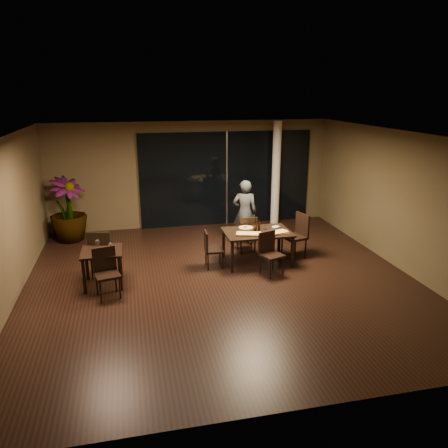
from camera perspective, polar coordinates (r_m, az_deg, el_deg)
ground at (r=9.24m, az=-0.29°, el=-7.34°), size 8.00×8.00×0.00m
wall_back at (r=12.61m, az=-4.23°, el=6.49°), size 8.00×0.10×3.00m
wall_front at (r=5.09m, az=9.56°, el=-10.38°), size 8.00×0.10×3.00m
wall_left at (r=8.84m, az=-26.92°, el=-0.05°), size 0.10×8.00×3.00m
wall_right at (r=10.34m, az=22.24°, el=2.85°), size 0.10×8.00×3.00m
ceiling at (r=8.44m, az=-0.32°, el=11.65°), size 8.00×8.00×0.04m
window_panel at (r=12.73m, az=0.32°, el=5.95°), size 5.00×0.06×2.70m
column at (r=12.79m, az=6.80°, el=6.57°), size 0.24×0.24×3.00m
main_table at (r=9.95m, az=4.36°, el=-1.38°), size 1.50×1.00×0.75m
side_table at (r=9.12m, az=-15.65°, el=-4.10°), size 0.80×0.80×0.75m
chair_main_far at (r=10.58m, az=3.05°, el=-1.11°), size 0.44×0.44×0.93m
chair_main_near at (r=9.43m, az=5.98°, el=-3.51°), size 0.55×0.55×0.92m
chair_main_left at (r=9.70m, az=-1.76°, el=-3.06°), size 0.41×0.41×0.85m
chair_main_right at (r=10.45m, az=9.58°, el=-1.17°), size 0.59×0.59×1.05m
chair_side_far at (r=9.56m, az=-15.74°, el=-3.39°), size 0.57×0.57×1.04m
chair_side_near at (r=8.69m, az=-15.14°, el=-5.78°), size 0.54×0.54×0.96m
diner at (r=11.06m, az=2.72°, el=1.49°), size 0.65×0.52×1.69m
potted_plant at (r=12.05m, az=-19.72°, el=1.79°), size 1.30×1.30×1.68m
pizza_board_left at (r=9.68m, az=3.24°, el=-1.37°), size 0.60×0.41×0.01m
pizza_board_right at (r=9.82m, az=6.88°, el=-1.19°), size 0.59×0.35×0.01m
oblong_pizza_left at (r=9.67m, az=3.24°, el=-1.28°), size 0.57×0.37×0.02m
oblong_pizza_right at (r=9.82m, az=6.88°, el=-1.10°), size 0.53×0.35×0.02m
round_pizza at (r=10.14m, az=2.87°, el=-0.50°), size 0.32×0.32×0.01m
bottle_a at (r=9.89m, az=4.12°, el=-0.17°), size 0.06×0.06×0.28m
bottle_b at (r=9.94m, az=4.61°, el=-0.16°), size 0.06×0.06×0.26m
bottle_c at (r=9.95m, az=4.14°, el=-0.01°), size 0.07×0.07×0.30m
tumbler_left at (r=9.93m, az=2.80°, el=-0.64°), size 0.08×0.08×0.10m
tumbler_right at (r=10.08m, az=5.43°, el=-0.44°), size 0.07×0.07×0.09m
napkin_near at (r=10.00m, az=7.80°, el=-0.89°), size 0.20×0.14×0.01m
napkin_far at (r=10.28m, az=6.82°, el=-0.35°), size 0.20×0.16×0.01m
wine_glass_a at (r=9.12m, az=-16.20°, el=-2.63°), size 0.09×0.09×0.20m
wine_glass_b at (r=8.95m, az=-14.61°, el=-2.96°), size 0.08×0.08×0.17m
side_napkin at (r=8.88m, az=-15.53°, el=-3.74°), size 0.21×0.17×0.01m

